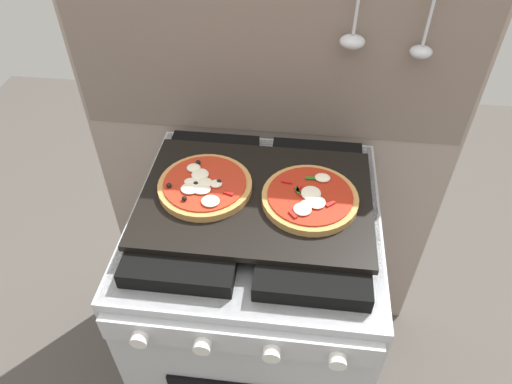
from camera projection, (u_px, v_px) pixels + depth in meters
The scene contains 6 objects.
ground_plane at pixel (256, 376), 1.72m from camera, with size 4.00×4.00×0.00m, color #4C4742.
kitchen_backsplash at pixel (269, 152), 1.42m from camera, with size 1.10×0.09×1.55m.
stove at pixel (256, 308), 1.41m from camera, with size 0.60×0.64×0.90m.
baking_tray at pixel (256, 198), 1.10m from camera, with size 0.54×0.38×0.02m, color black.
pizza_left at pixel (205, 185), 1.10m from camera, with size 0.22×0.22×0.03m.
pizza_right at pixel (310, 198), 1.07m from camera, with size 0.22×0.22×0.03m.
Camera 1 is at (0.09, -0.79, 1.67)m, focal length 32.75 mm.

